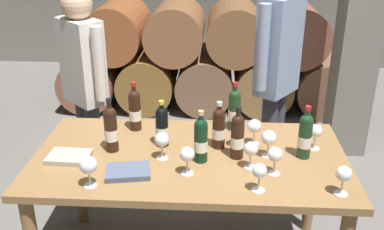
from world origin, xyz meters
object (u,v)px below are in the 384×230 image
(wine_bottle_2, at_px, (305,135))
(wine_glass_1, at_px, (275,155))
(wine_glass_6, at_px, (254,127))
(wine_glass_9, at_px, (238,129))
(wine_glass_8, at_px, (344,175))
(taster_seated_left, at_px, (84,80))
(wine_bottle_4, at_px, (234,109))
(leather_ledger, at_px, (69,157))
(wine_glass_5, at_px, (251,150))
(tasting_notebook, at_px, (128,172))
(wine_bottle_5, at_px, (111,129))
(dining_table, at_px, (190,169))
(wine_glass_10, at_px, (316,132))
(wine_glass_4, at_px, (162,140))
(wine_glass_2, at_px, (88,166))
(wine_bottle_6, at_px, (201,140))
(wine_bottle_1, at_px, (162,126))
(wine_glass_7, at_px, (259,172))
(wine_glass_0, at_px, (188,155))
(wine_bottle_0, at_px, (135,109))
(wine_bottle_7, at_px, (237,136))
(wine_glass_3, at_px, (269,138))
(wine_bottle_3, at_px, (219,128))
(sommelier_presenting, at_px, (278,65))

(wine_bottle_2, distance_m, wine_glass_1, 0.26)
(wine_glass_6, height_order, wine_glass_9, wine_glass_6)
(wine_glass_8, distance_m, taster_seated_left, 1.84)
(wine_bottle_4, xyz_separation_m, leather_ledger, (-0.89, -0.43, -0.12))
(wine_glass_5, relative_size, tasting_notebook, 0.67)
(wine_bottle_5, bearing_deg, dining_table, -3.73)
(wine_glass_10, height_order, taster_seated_left, taster_seated_left)
(wine_glass_4, distance_m, wine_glass_9, 0.44)
(wine_glass_2, bearing_deg, wine_bottle_5, 86.06)
(dining_table, distance_m, wine_bottle_6, 0.23)
(wine_bottle_1, relative_size, wine_glass_7, 1.86)
(dining_table, distance_m, wine_glass_0, 0.28)
(wine_bottle_5, bearing_deg, wine_glass_7, -24.66)
(wine_bottle_0, height_order, wine_glass_7, wine_bottle_0)
(wine_glass_1, bearing_deg, wine_bottle_1, 154.86)
(wine_bottle_1, height_order, taster_seated_left, taster_seated_left)
(wine_bottle_7, bearing_deg, wine_glass_7, -73.97)
(wine_glass_1, height_order, taster_seated_left, taster_seated_left)
(wine_glass_0, xyz_separation_m, wine_glass_10, (0.68, 0.31, -0.00))
(wine_bottle_7, bearing_deg, wine_bottle_4, 91.14)
(wine_glass_3, height_order, wine_glass_9, wine_glass_3)
(wine_glass_5, distance_m, wine_glass_6, 0.27)
(wine_bottle_3, relative_size, wine_glass_6, 1.80)
(wine_bottle_4, xyz_separation_m, wine_glass_1, (0.19, -0.52, -0.02))
(wine_bottle_5, distance_m, sommelier_presenting, 1.22)
(wine_bottle_4, bearing_deg, wine_bottle_2, -41.69)
(tasting_notebook, bearing_deg, wine_glass_5, -0.86)
(wine_bottle_4, relative_size, wine_glass_4, 1.98)
(wine_glass_1, distance_m, wine_glass_8, 0.34)
(wine_glass_1, xyz_separation_m, tasting_notebook, (-0.73, -0.05, -0.09))
(wine_bottle_3, height_order, wine_glass_8, wine_bottle_3)
(wine_bottle_0, xyz_separation_m, wine_glass_7, (0.70, -0.64, -0.03))
(wine_bottle_0, bearing_deg, wine_glass_4, -59.74)
(wine_bottle_7, height_order, leather_ledger, wine_bottle_7)
(wine_glass_1, bearing_deg, wine_glass_3, 94.41)
(wine_bottle_2, bearing_deg, leather_ledger, -175.22)
(wine_bottle_3, height_order, wine_bottle_5, wine_bottle_5)
(tasting_notebook, xyz_separation_m, sommelier_presenting, (0.84, 0.97, 0.27))
(wine_bottle_0, xyz_separation_m, wine_glass_5, (0.67, -0.42, -0.03))
(wine_bottle_2, relative_size, taster_seated_left, 0.19)
(wine_bottle_5, height_order, wine_bottle_6, wine_bottle_5)
(wine_bottle_7, height_order, sommelier_presenting, sommelier_presenting)
(wine_bottle_1, bearing_deg, leather_ledger, -157.76)
(wine_bottle_0, xyz_separation_m, sommelier_presenting, (0.89, 0.44, 0.15))
(wine_bottle_1, distance_m, leather_ledger, 0.53)
(wine_glass_1, distance_m, wine_glass_10, 0.38)
(wine_bottle_3, bearing_deg, wine_glass_7, -66.16)
(wine_bottle_1, distance_m, wine_glass_0, 0.35)
(leather_ledger, bearing_deg, wine_glass_7, -11.30)
(wine_bottle_7, bearing_deg, wine_glass_8, -34.56)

